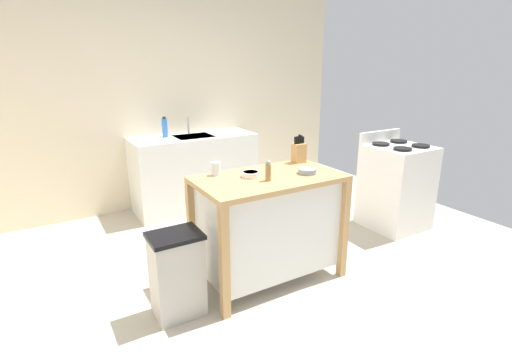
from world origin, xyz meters
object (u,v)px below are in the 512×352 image
at_px(stove, 396,186).
at_px(bowl_ceramic_small, 307,171).
at_px(sink_faucet, 188,125).
at_px(knife_block, 299,152).
at_px(kitchen_island, 269,222).
at_px(trash_bin, 177,274).
at_px(bottle_hand_soap, 165,128).
at_px(bowl_stoneware_deep, 251,174).
at_px(pepper_grinder, 268,171).
at_px(drinking_cup, 216,169).

bearing_deg(stove, bowl_ceramic_small, -169.00).
bearing_deg(sink_faucet, knife_block, -78.60).
relative_size(kitchen_island, trash_bin, 1.84).
xyz_separation_m(knife_block, bowl_ceramic_small, (-0.16, -0.32, -0.07)).
bearing_deg(knife_block, bowl_ceramic_small, -115.65).
distance_m(sink_faucet, bottle_hand_soap, 0.32).
distance_m(kitchen_island, knife_block, 0.71).
distance_m(knife_block, bowl_stoneware_deep, 0.62).
relative_size(bowl_ceramic_small, trash_bin, 0.23).
bearing_deg(pepper_grinder, bottle_hand_soap, 93.93).
relative_size(trash_bin, stove, 0.62).
bearing_deg(bowl_ceramic_small, knife_block, 64.35).
bearing_deg(stove, kitchen_island, -173.90).
distance_m(sink_faucet, stove, 2.51).
xyz_separation_m(pepper_grinder, bottle_hand_soap, (-0.14, 2.03, 0.05)).
xyz_separation_m(pepper_grinder, trash_bin, (-0.75, 0.01, -0.65)).
bearing_deg(bowl_stoneware_deep, knife_block, 15.92).
distance_m(knife_block, drinking_cup, 0.80).
height_order(kitchen_island, stove, stove).
height_order(pepper_grinder, sink_faucet, sink_faucet).
xyz_separation_m(pepper_grinder, sink_faucet, (0.17, 2.09, 0.05)).
xyz_separation_m(bowl_ceramic_small, bottle_hand_soap, (-0.51, 2.03, 0.10)).
bearing_deg(kitchen_island, trash_bin, -173.91).
bearing_deg(bowl_stoneware_deep, bottle_hand_soap, 92.34).
xyz_separation_m(kitchen_island, drinking_cup, (-0.34, 0.24, 0.45)).
bearing_deg(stove, sink_faucet, 132.61).
height_order(bowl_ceramic_small, trash_bin, bowl_ceramic_small).
bearing_deg(bowl_stoneware_deep, kitchen_island, -24.27).
relative_size(bowl_stoneware_deep, stove, 0.14).
bearing_deg(drinking_cup, bottle_hand_soap, 85.45).
distance_m(bowl_stoneware_deep, stove, 1.95).
distance_m(kitchen_island, drinking_cup, 0.61).
relative_size(knife_block, bottle_hand_soap, 1.05).
bearing_deg(trash_bin, sink_faucet, 66.04).
bearing_deg(drinking_cup, bowl_stoneware_deep, -40.32).
bearing_deg(bottle_hand_soap, stove, -41.56).
bearing_deg(kitchen_island, bowl_ceramic_small, -17.34).
relative_size(kitchen_island, stove, 1.13).
height_order(drinking_cup, pepper_grinder, pepper_grinder).
relative_size(knife_block, bowl_ceramic_small, 1.72).
xyz_separation_m(knife_block, bottle_hand_soap, (-0.67, 1.71, 0.03)).
height_order(kitchen_island, bottle_hand_soap, bottle_hand_soap).
relative_size(bowl_ceramic_small, drinking_cup, 1.39).
relative_size(bowl_ceramic_small, pepper_grinder, 0.91).
bearing_deg(drinking_cup, stove, -1.38).
relative_size(bowl_stoneware_deep, drinking_cup, 1.35).
height_order(kitchen_island, drinking_cup, drinking_cup).
distance_m(knife_block, stove, 1.40).
relative_size(sink_faucet, stove, 0.21).
bearing_deg(trash_bin, bottle_hand_soap, 73.21).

